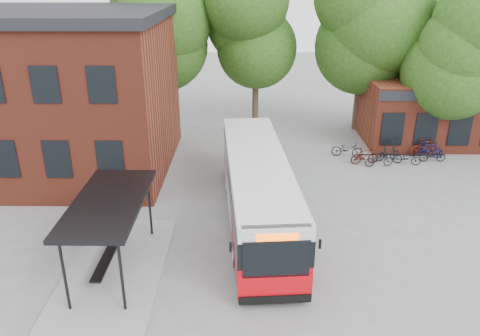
{
  "coord_description": "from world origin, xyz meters",
  "views": [
    {
      "loc": [
        0.24,
        -15.5,
        10.2
      ],
      "look_at": [
        0.04,
        4.0,
        2.0
      ],
      "focal_mm": 35.0,
      "sensor_mm": 36.0,
      "label": 1
    }
  ],
  "objects_px": {
    "bus_shelter": "(112,235)",
    "bicycle_4": "(407,158)",
    "bicycle_1": "(365,156)",
    "bicycle_6": "(433,155)",
    "bicycle_3": "(388,153)",
    "bicycle_2": "(379,159)",
    "bicycle_5": "(425,147)",
    "bicycle_0": "(347,149)",
    "city_bus": "(257,190)",
    "bicycle_7": "(429,150)"
  },
  "relations": [
    {
      "from": "city_bus",
      "to": "bicycle_1",
      "type": "bearing_deg",
      "value": 42.33
    },
    {
      "from": "bus_shelter",
      "to": "bicycle_2",
      "type": "bearing_deg",
      "value": 39.19
    },
    {
      "from": "bicycle_0",
      "to": "bicycle_1",
      "type": "distance_m",
      "value": 1.39
    },
    {
      "from": "bicycle_1",
      "to": "bicycle_6",
      "type": "bearing_deg",
      "value": -92.72
    },
    {
      "from": "bicycle_5",
      "to": "bicycle_7",
      "type": "height_order",
      "value": "bicycle_5"
    },
    {
      "from": "bicycle_7",
      "to": "bicycle_2",
      "type": "bearing_deg",
      "value": 131.73
    },
    {
      "from": "bicycle_5",
      "to": "bicycle_1",
      "type": "bearing_deg",
      "value": 94.69
    },
    {
      "from": "bicycle_7",
      "to": "bicycle_5",
      "type": "bearing_deg",
      "value": 52.6
    },
    {
      "from": "bicycle_2",
      "to": "bicycle_5",
      "type": "distance_m",
      "value": 3.58
    },
    {
      "from": "city_bus",
      "to": "bicycle_4",
      "type": "bearing_deg",
      "value": 33.14
    },
    {
      "from": "bicycle_0",
      "to": "bicycle_3",
      "type": "height_order",
      "value": "bicycle_0"
    },
    {
      "from": "bicycle_3",
      "to": "bicycle_4",
      "type": "distance_m",
      "value": 1.1
    },
    {
      "from": "bicycle_1",
      "to": "bus_shelter",
      "type": "bearing_deg",
      "value": 123.36
    },
    {
      "from": "bicycle_5",
      "to": "bicycle_2",
      "type": "bearing_deg",
      "value": 103.85
    },
    {
      "from": "city_bus",
      "to": "bicycle_5",
      "type": "distance_m",
      "value": 13.06
    },
    {
      "from": "bicycle_4",
      "to": "bicycle_6",
      "type": "distance_m",
      "value": 1.68
    },
    {
      "from": "bus_shelter",
      "to": "bicycle_2",
      "type": "height_order",
      "value": "bus_shelter"
    },
    {
      "from": "bicycle_7",
      "to": "bus_shelter",
      "type": "bearing_deg",
      "value": 144.41
    },
    {
      "from": "bicycle_5",
      "to": "bicycle_6",
      "type": "bearing_deg",
      "value": 174.2
    },
    {
      "from": "bus_shelter",
      "to": "city_bus",
      "type": "height_order",
      "value": "city_bus"
    },
    {
      "from": "bus_shelter",
      "to": "bicycle_1",
      "type": "relative_size",
      "value": 4.21
    },
    {
      "from": "bicycle_3",
      "to": "bicycle_6",
      "type": "xyz_separation_m",
      "value": [
        2.56,
        -0.15,
        -0.07
      ]
    },
    {
      "from": "bus_shelter",
      "to": "bicycle_0",
      "type": "bearing_deg",
      "value": 46.87
    },
    {
      "from": "bicycle_3",
      "to": "bicycle_4",
      "type": "xyz_separation_m",
      "value": [
        0.94,
        -0.57,
        -0.07
      ]
    },
    {
      "from": "bicycle_4",
      "to": "bus_shelter",
      "type": "bearing_deg",
      "value": 143.46
    },
    {
      "from": "bus_shelter",
      "to": "bicycle_1",
      "type": "distance_m",
      "value": 15.64
    },
    {
      "from": "city_bus",
      "to": "bicycle_3",
      "type": "height_order",
      "value": "city_bus"
    },
    {
      "from": "bicycle_2",
      "to": "bicycle_4",
      "type": "xyz_separation_m",
      "value": [
        1.67,
        0.34,
        -0.02
      ]
    },
    {
      "from": "bus_shelter",
      "to": "bicycle_0",
      "type": "height_order",
      "value": "bus_shelter"
    },
    {
      "from": "city_bus",
      "to": "bicycle_0",
      "type": "bearing_deg",
      "value": 50.43
    },
    {
      "from": "bicycle_3",
      "to": "bicycle_5",
      "type": "distance_m",
      "value": 2.54
    },
    {
      "from": "bicycle_5",
      "to": "bus_shelter",
      "type": "bearing_deg",
      "value": 112.54
    },
    {
      "from": "bicycle_0",
      "to": "bicycle_2",
      "type": "relative_size",
      "value": 1.13
    },
    {
      "from": "bicycle_5",
      "to": "bicycle_7",
      "type": "distance_m",
      "value": 0.32
    },
    {
      "from": "bus_shelter",
      "to": "bicycle_6",
      "type": "xyz_separation_m",
      "value": [
        15.65,
        10.83,
        -1.05
      ]
    },
    {
      "from": "bus_shelter",
      "to": "bicycle_0",
      "type": "distance_m",
      "value": 15.89
    },
    {
      "from": "bicycle_0",
      "to": "bicycle_5",
      "type": "relative_size",
      "value": 1.01
    },
    {
      "from": "bicycle_6",
      "to": "bicycle_4",
      "type": "bearing_deg",
      "value": 102.82
    },
    {
      "from": "city_bus",
      "to": "bicycle_0",
      "type": "relative_size",
      "value": 6.45
    },
    {
      "from": "bicycle_2",
      "to": "bicycle_3",
      "type": "height_order",
      "value": "bicycle_3"
    },
    {
      "from": "bus_shelter",
      "to": "bicycle_2",
      "type": "relative_size",
      "value": 4.33
    },
    {
      "from": "bicycle_1",
      "to": "bicycle_7",
      "type": "distance_m",
      "value": 4.21
    },
    {
      "from": "bicycle_3",
      "to": "bicycle_2",
      "type": "bearing_deg",
      "value": 122.69
    },
    {
      "from": "bicycle_4",
      "to": "bicycle_7",
      "type": "distance_m",
      "value": 2.0
    },
    {
      "from": "city_bus",
      "to": "bicycle_4",
      "type": "relative_size",
      "value": 7.72
    },
    {
      "from": "bus_shelter",
      "to": "bicycle_4",
      "type": "bearing_deg",
      "value": 36.59
    },
    {
      "from": "bicycle_6",
      "to": "bicycle_1",
      "type": "bearing_deg",
      "value": 94.2
    },
    {
      "from": "bicycle_6",
      "to": "bicycle_7",
      "type": "bearing_deg",
      "value": -3.79
    },
    {
      "from": "bicycle_4",
      "to": "bicycle_6",
      "type": "bearing_deg",
      "value": -58.7
    },
    {
      "from": "bicycle_0",
      "to": "bus_shelter",
      "type": "bearing_deg",
      "value": 149.79
    }
  ]
}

